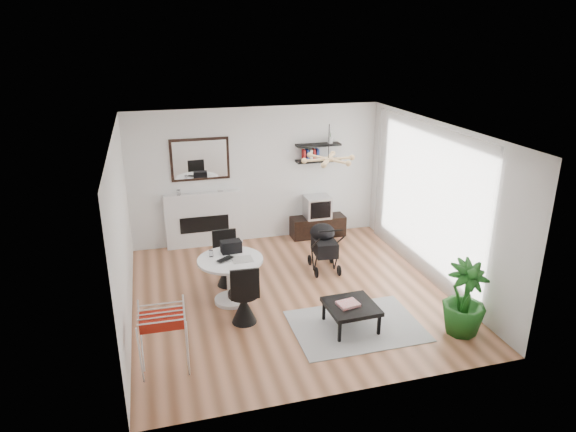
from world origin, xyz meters
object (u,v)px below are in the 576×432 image
object	(u,v)px
tv_console	(318,226)
dining_table	(231,274)
fireplace	(203,213)
coffee_table	(351,307)
drying_rack	(164,341)
crt_tv	(317,207)
stroller	(324,248)
potted_plant	(465,299)

from	to	relation	value
tv_console	dining_table	xyz separation A→B (m)	(-2.20, -2.26, 0.28)
fireplace	tv_console	size ratio (longest dim) A/B	1.91
coffee_table	drying_rack	bearing A→B (deg)	-171.97
tv_console	coffee_table	bearing A→B (deg)	-100.85
crt_tv	stroller	xyz separation A→B (m)	(-0.38, -1.51, -0.25)
tv_console	drying_rack	size ratio (longest dim) A/B	1.27
stroller	tv_console	bearing A→B (deg)	79.96
fireplace	stroller	bearing A→B (deg)	-40.29
stroller	coffee_table	xyz separation A→B (m)	(-0.27, -1.96, -0.06)
stroller	potted_plant	world-z (taller)	potted_plant
crt_tv	coffee_table	world-z (taller)	crt_tv
crt_tv	coffee_table	xyz separation A→B (m)	(-0.64, -3.47, -0.31)
stroller	coffee_table	size ratio (longest dim) A/B	1.27
crt_tv	drying_rack	bearing A→B (deg)	-130.47
crt_tv	coffee_table	bearing A→B (deg)	-100.50
drying_rack	coffee_table	size ratio (longest dim) A/B	1.23
drying_rack	crt_tv	bearing A→B (deg)	50.98
fireplace	crt_tv	bearing A→B (deg)	-3.32
fireplace	coffee_table	xyz separation A→B (m)	(1.67, -3.60, -0.35)
dining_table	crt_tv	bearing A→B (deg)	46.07
crt_tv	drying_rack	distance (m)	5.05
coffee_table	potted_plant	distance (m)	1.58
stroller	coffee_table	distance (m)	1.98
crt_tv	potted_plant	world-z (taller)	potted_plant
stroller	potted_plant	distance (m)	2.78
coffee_table	stroller	bearing A→B (deg)	82.28
fireplace	stroller	size ratio (longest dim) A/B	2.35
fireplace	dining_table	size ratio (longest dim) A/B	2.12
tv_console	potted_plant	distance (m)	4.10
crt_tv	drying_rack	xyz separation A→B (m)	(-3.27, -3.84, -0.18)
drying_rack	dining_table	bearing A→B (deg)	56.64
tv_console	drying_rack	distance (m)	5.07
dining_table	potted_plant	bearing A→B (deg)	-30.11
drying_rack	potted_plant	distance (m)	4.11
fireplace	tv_console	world-z (taller)	fireplace
potted_plant	fireplace	bearing A→B (deg)	127.23
dining_table	coffee_table	distance (m)	1.96
crt_tv	dining_table	distance (m)	3.14
fireplace	drying_rack	distance (m)	4.09
fireplace	crt_tv	distance (m)	2.32
coffee_table	potted_plant	bearing A→B (deg)	-20.02
fireplace	potted_plant	distance (m)	5.20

